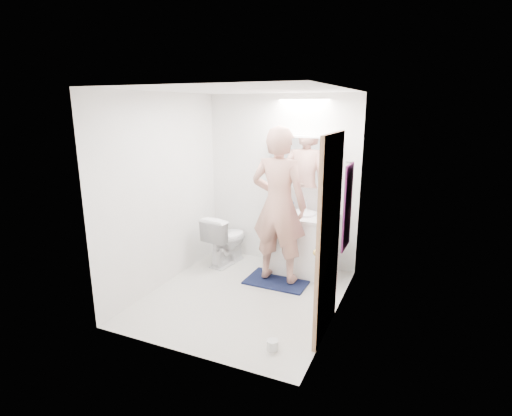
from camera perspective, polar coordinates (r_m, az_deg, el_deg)
The scene contains 23 objects.
floor at distance 4.90m, azimuth -1.76°, elevation -12.60°, with size 2.50×2.50×0.00m, color silver.
ceiling at distance 4.37m, azimuth -2.01°, elevation 16.70°, with size 2.50×2.50×0.00m, color white.
wall_back at distance 5.61m, azimuth 3.66°, elevation 3.88°, with size 2.50×2.50×0.00m, color white.
wall_front at distance 3.44m, azimuth -10.93°, elevation -3.23°, with size 2.50×2.50×0.00m, color white.
wall_left at distance 5.05m, azimuth -13.22°, elevation 2.32°, with size 2.50×2.50×0.00m, color white.
wall_right at distance 4.14m, azimuth 11.98°, elevation -0.25°, with size 2.50×2.50×0.00m, color white.
vanity_cabinet at distance 5.44m, azimuth 6.47°, elevation -5.38°, with size 0.90×0.55×0.78m, color white.
countertop at distance 5.31m, azimuth 6.59°, elevation -1.22°, with size 0.95×0.58×0.04m, color white.
sink_basin at distance 5.33m, azimuth 6.70°, elevation -0.78°, with size 0.36×0.36×0.03m, color white.
faucet at distance 5.49m, azimuth 7.31°, elevation 0.35°, with size 0.02×0.02×0.16m, color silver.
medicine_cabinet at distance 5.40m, azimuth 6.45°, elevation 6.62°, with size 0.88×0.14×0.70m, color white.
mirror_panel at distance 5.33m, azimuth 6.20°, elevation 6.52°, with size 0.84×0.01×0.66m, color silver.
toilet at distance 5.74m, azimuth -4.33°, elevation -4.49°, with size 0.41×0.72×0.73m, color white.
bath_rug at distance 5.28m, azimuth 3.14°, elevation -10.40°, with size 0.80×0.55×0.02m, color #141D3F.
person at distance 4.93m, azimuth 3.30°, elevation 0.40°, with size 0.72×0.47×1.97m, color tan.
door at distance 3.87m, azimuth 10.45°, elevation -4.30°, with size 0.04×0.80×2.00m, color tan.
door_knob at distance 3.62m, azimuth 8.66°, elevation -6.39°, with size 0.06×0.06×0.06m, color gold.
towel at distance 4.69m, azimuth 13.08°, elevation 0.16°, with size 0.02×0.42×1.00m, color #191440.
towel_hook at distance 4.60m, azimuth 13.29°, elevation 6.47°, with size 0.02×0.02×0.07m, color silver.
soap_bottle_a at distance 5.51m, azimuth 4.13°, elevation 0.85°, with size 0.09×0.09×0.23m, color #CDC185.
soap_bottle_b at distance 5.52m, azimuth 4.95°, elevation 0.59°, with size 0.08×0.08×0.18m, color #5A86C0.
toothbrush_cup at distance 5.38m, azimuth 9.67°, elevation -0.44°, with size 0.09×0.09×0.09m, color #455DD0.
toilet_paper_roll at distance 3.94m, azimuth 2.40°, elevation -19.16°, with size 0.11×0.11×0.10m, color silver.
Camera 1 is at (1.89, -3.93, 2.23)m, focal length 27.70 mm.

